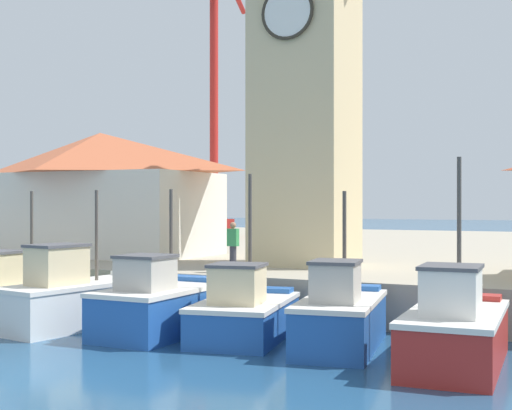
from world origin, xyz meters
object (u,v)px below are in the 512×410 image
object	(u,v)px
fishing_boat_left_inner	(79,298)
fishing_boat_right_inner	(455,331)
fishing_boat_mid_right	(340,317)
fishing_boat_left_outer	(15,295)
port_crane_near	(215,124)
warehouse_left	(100,192)
dock_worker_near_tower	(233,246)
fishing_boat_mid_left	(160,306)
clock_tower	(306,70)
fishing_boat_center	(244,313)

from	to	relation	value
fishing_boat_left_inner	fishing_boat_right_inner	xyz separation A→B (m)	(10.68, -0.48, -0.04)
fishing_boat_mid_right	fishing_boat_right_inner	size ratio (longest dim) A/B	0.95
fishing_boat_left_outer	port_crane_near	world-z (taller)	port_crane_near
fishing_boat_mid_right	port_crane_near	world-z (taller)	port_crane_near
warehouse_left	dock_worker_near_tower	distance (m)	10.40
fishing_boat_mid_left	clock_tower	xyz separation A→B (m)	(1.20, 7.76, 7.59)
fishing_boat_mid_right	fishing_boat_mid_left	bearing A→B (deg)	-176.54
fishing_boat_center	fishing_boat_mid_right	size ratio (longest dim) A/B	1.00
fishing_boat_left_outer	fishing_boat_right_inner	world-z (taller)	fishing_boat_right_inner
clock_tower	dock_worker_near_tower	bearing A→B (deg)	-105.55
fishing_boat_left_inner	fishing_boat_mid_left	distance (m)	2.80
fishing_boat_left_outer	fishing_boat_mid_right	distance (m)	10.67
fishing_boat_center	warehouse_left	bearing A→B (deg)	142.84
clock_tower	warehouse_left	world-z (taller)	clock_tower
fishing_boat_mid_left	fishing_boat_center	bearing A→B (deg)	10.08
warehouse_left	fishing_boat_center	bearing A→B (deg)	-37.16
fishing_boat_left_inner	fishing_boat_right_inner	size ratio (longest dim) A/B	1.12
fishing_boat_center	fishing_boat_mid_left	bearing A→B (deg)	-169.92
fishing_boat_mid_right	clock_tower	distance (m)	11.31
fishing_boat_left_inner	clock_tower	size ratio (longest dim) A/B	0.35
fishing_boat_right_inner	dock_worker_near_tower	distance (m)	9.02
fishing_boat_mid_left	warehouse_left	xyz separation A→B (m)	(-8.83, 8.88, 3.26)
port_crane_near	dock_worker_near_tower	distance (m)	25.05
fishing_boat_left_inner	dock_worker_near_tower	world-z (taller)	fishing_boat_left_inner
fishing_boat_right_inner	fishing_boat_left_outer	bearing A→B (deg)	175.97
fishing_boat_right_inner	clock_tower	distance (m)	13.01
fishing_boat_mid_left	dock_worker_near_tower	xyz separation A→B (m)	(0.16, 4.02, 1.39)
fishing_boat_mid_right	fishing_boat_right_inner	xyz separation A→B (m)	(2.87, -0.73, 0.00)
fishing_boat_mid_left	port_crane_near	bearing A→B (deg)	115.51
fishing_boat_mid_left	clock_tower	bearing A→B (deg)	81.18
fishing_boat_mid_left	warehouse_left	size ratio (longest dim) A/B	0.42
fishing_boat_center	port_crane_near	size ratio (longest dim) A/B	0.23
fishing_boat_left_inner	warehouse_left	distance (m)	11.17
dock_worker_near_tower	port_crane_near	bearing A→B (deg)	119.97
fishing_boat_mid_right	fishing_boat_right_inner	distance (m)	2.96
fishing_boat_center	port_crane_near	world-z (taller)	port_crane_near
clock_tower	dock_worker_near_tower	distance (m)	7.31
fishing_boat_mid_left	dock_worker_near_tower	world-z (taller)	fishing_boat_mid_left
clock_tower	dock_worker_near_tower	size ratio (longest dim) A/B	9.22
fishing_boat_right_inner	port_crane_near	distance (m)	33.16
fishing_boat_mid_right	dock_worker_near_tower	bearing A→B (deg)	142.50
fishing_boat_left_outer	fishing_boat_center	world-z (taller)	fishing_boat_center
fishing_boat_left_outer	dock_worker_near_tower	distance (m)	6.95
fishing_boat_center	port_crane_near	xyz separation A→B (m)	(-14.25, 24.54, 8.09)
fishing_boat_center	fishing_boat_mid_right	bearing A→B (deg)	-2.42
fishing_boat_mid_left	clock_tower	distance (m)	10.92
fishing_boat_mid_right	fishing_boat_right_inner	world-z (taller)	fishing_boat_right_inner
fishing_boat_left_inner	dock_worker_near_tower	xyz separation A→B (m)	(2.97, 3.97, 1.36)
fishing_boat_left_inner	clock_tower	xyz separation A→B (m)	(4.01, 7.70, 7.55)
fishing_boat_left_outer	dock_worker_near_tower	xyz separation A→B (m)	(5.82, 3.50, 1.48)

